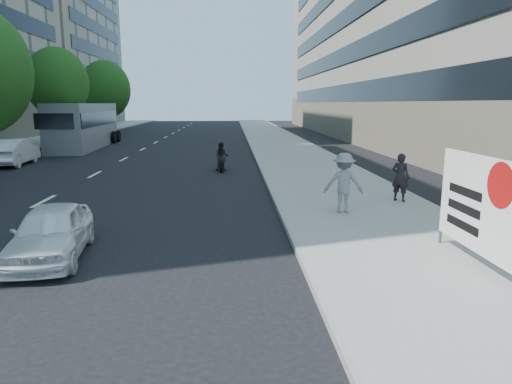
{
  "coord_description": "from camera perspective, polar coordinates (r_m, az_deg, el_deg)",
  "views": [
    {
      "loc": [
        -0.01,
        -7.75,
        3.34
      ],
      "look_at": [
        0.57,
        2.95,
        1.24
      ],
      "focal_mm": 32.0,
      "sensor_mm": 36.0,
      "label": 1
    }
  ],
  "objects": [
    {
      "name": "ground",
      "position": [
        8.44,
        -2.85,
        -12.23
      ],
      "size": [
        160.0,
        160.0,
        0.0
      ],
      "primitive_type": "plane",
      "color": "black",
      "rests_on": "ground"
    },
    {
      "name": "white_sedan_near",
      "position": [
        10.86,
        -24.21,
        -4.59
      ],
      "size": [
        1.82,
        3.59,
        1.17
      ],
      "primitive_type": "imported",
      "rotation": [
        0.0,
        0.0,
        0.13
      ],
      "color": "white",
      "rests_on": "ground"
    },
    {
      "name": "bus",
      "position": [
        37.22,
        -20.62,
        7.76
      ],
      "size": [
        3.22,
        12.17,
        3.3
      ],
      "rotation": [
        0.0,
        0.0,
        0.05
      ],
      "color": "slate",
      "rests_on": "ground"
    },
    {
      "name": "tree_far_d",
      "position": [
        40.18,
        -23.6,
        12.39
      ],
      "size": [
        4.8,
        4.8,
        7.65
      ],
      "color": "#382616",
      "rests_on": "ground"
    },
    {
      "name": "near_sidewalk",
      "position": [
        28.22,
        5.1,
        4.4
      ],
      "size": [
        5.0,
        120.0,
        0.15
      ],
      "primitive_type": "cube",
      "color": "gray",
      "rests_on": "ground"
    },
    {
      "name": "jogger",
      "position": [
        13.6,
        10.9,
        1.12
      ],
      "size": [
        1.24,
        0.85,
        1.76
      ],
      "primitive_type": "imported",
      "rotation": [
        0.0,
        0.0,
        2.96
      ],
      "color": "gray",
      "rests_on": "near_sidewalk"
    },
    {
      "name": "protest_banner",
      "position": [
        9.86,
        26.06,
        -1.38
      ],
      "size": [
        0.08,
        3.06,
        2.2
      ],
      "color": "#4C4C4C",
      "rests_on": "near_sidewalk"
    },
    {
      "name": "tree_far_e",
      "position": [
        53.55,
        -18.33,
        12.07
      ],
      "size": [
        5.4,
        5.4,
        7.89
      ],
      "color": "#382616",
      "rests_on": "ground"
    },
    {
      "name": "white_sedan_mid",
      "position": [
        28.15,
        -28.13,
        4.45
      ],
      "size": [
        1.92,
        4.51,
        1.45
      ],
      "primitive_type": "imported",
      "rotation": [
        0.0,
        0.0,
        3.23
      ],
      "color": "silver",
      "rests_on": "ground"
    },
    {
      "name": "near_building",
      "position": [
        43.74,
        21.03,
        19.14
      ],
      "size": [
        14.0,
        70.0,
        20.0
      ],
      "primitive_type": "cube",
      "color": "gray",
      "rests_on": "ground"
    },
    {
      "name": "far_bldg_north",
      "position": [
        76.67,
        -27.53,
        17.88
      ],
      "size": [
        22.0,
        28.0,
        28.0
      ],
      "primitive_type": "cube",
      "color": "tan",
      "rests_on": "ground"
    },
    {
      "name": "motorcycle",
      "position": [
        22.87,
        -4.29,
        4.27
      ],
      "size": [
        0.76,
        2.05,
        1.42
      ],
      "rotation": [
        0.0,
        0.0,
        -0.13
      ],
      "color": "black",
      "rests_on": "ground"
    },
    {
      "name": "pedestrian_woman",
      "position": [
        15.68,
        17.6,
        1.77
      ],
      "size": [
        0.68,
        0.66,
        1.58
      ],
      "primitive_type": "imported",
      "rotation": [
        0.0,
        0.0,
        2.42
      ],
      "color": "black",
      "rests_on": "near_sidewalk"
    }
  ]
}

